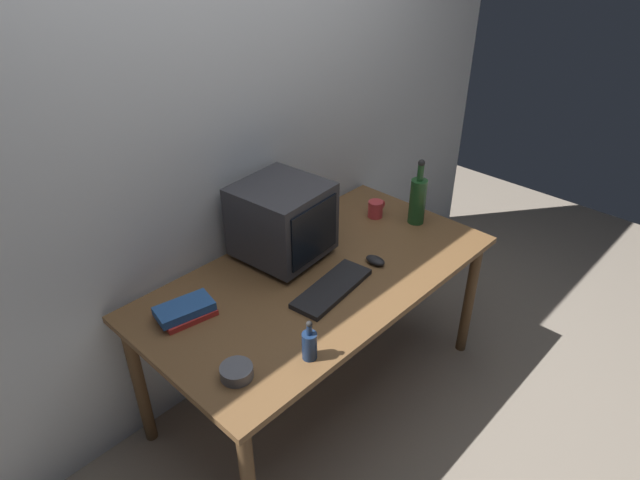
# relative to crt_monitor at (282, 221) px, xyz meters

# --- Properties ---
(ground_plane) EXTENTS (6.00, 6.00, 0.00)m
(ground_plane) POSITION_rel_crt_monitor_xyz_m (0.01, -0.23, -0.94)
(ground_plane) COLOR gray
(back_wall) EXTENTS (4.00, 0.08, 2.50)m
(back_wall) POSITION_rel_crt_monitor_xyz_m (0.01, 0.27, 0.31)
(back_wall) COLOR silver
(back_wall) RESTS_ON ground
(desk) EXTENTS (1.68, 0.88, 0.75)m
(desk) POSITION_rel_crt_monitor_xyz_m (0.01, -0.23, -0.27)
(desk) COLOR brown
(desk) RESTS_ON ground
(crt_monitor) EXTENTS (0.42, 0.42, 0.37)m
(crt_monitor) POSITION_rel_crt_monitor_xyz_m (0.00, 0.00, 0.00)
(crt_monitor) COLOR #333338
(crt_monitor) RESTS_ON desk
(keyboard) EXTENTS (0.44, 0.20, 0.02)m
(keyboard) POSITION_rel_crt_monitor_xyz_m (-0.05, -0.36, -0.18)
(keyboard) COLOR black
(keyboard) RESTS_ON desk
(computer_mouse) EXTENTS (0.06, 0.10, 0.04)m
(computer_mouse) POSITION_rel_crt_monitor_xyz_m (0.25, -0.37, -0.17)
(computer_mouse) COLOR black
(computer_mouse) RESTS_ON desk
(bottle_tall) EXTENTS (0.09, 0.09, 0.36)m
(bottle_tall) POSITION_rel_crt_monitor_xyz_m (0.70, -0.28, -0.06)
(bottle_tall) COLOR #1E4C23
(bottle_tall) RESTS_ON desk
(bottle_short) EXTENTS (0.06, 0.06, 0.17)m
(bottle_short) POSITION_rel_crt_monitor_xyz_m (-0.41, -0.57, -0.13)
(bottle_short) COLOR navy
(bottle_short) RESTS_ON desk
(book_stack) EXTENTS (0.26, 0.20, 0.06)m
(book_stack) POSITION_rel_crt_monitor_xyz_m (-0.59, -0.04, -0.16)
(book_stack) COLOR red
(book_stack) RESTS_ON desk
(mug) EXTENTS (0.12, 0.08, 0.09)m
(mug) POSITION_rel_crt_monitor_xyz_m (0.60, -0.08, -0.15)
(mug) COLOR #CC383D
(mug) RESTS_ON desk
(cd_spindle) EXTENTS (0.12, 0.12, 0.04)m
(cd_spindle) POSITION_rel_crt_monitor_xyz_m (-0.66, -0.45, -0.17)
(cd_spindle) COLOR #595B66
(cd_spindle) RESTS_ON desk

